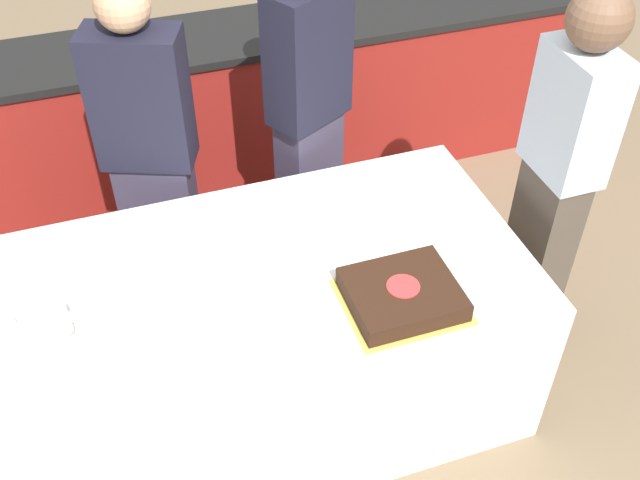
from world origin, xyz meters
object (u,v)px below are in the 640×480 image
at_px(person_standing_back, 150,156).
at_px(plate_stack, 46,308).
at_px(person_seated_right, 557,179).
at_px(person_cutting_cake, 309,115).
at_px(wine_glass, 62,320).
at_px(cake, 402,294).

bearing_deg(person_standing_back, plate_stack, 77.54).
bearing_deg(person_seated_right, person_standing_back, -116.83).
relative_size(plate_stack, person_cutting_cake, 0.12).
height_order(plate_stack, person_seated_right, person_seated_right).
height_order(plate_stack, person_standing_back, person_standing_back).
bearing_deg(wine_glass, person_cutting_cake, 38.35).
distance_m(cake, wine_glass, 1.14).
bearing_deg(person_seated_right, cake, -69.15).
distance_m(plate_stack, person_cutting_cake, 1.39).
bearing_deg(person_seated_right, wine_glass, -85.94).
xyz_separation_m(wine_glass, person_seated_right, (1.91, 0.14, 0.01)).
bearing_deg(cake, wine_glass, 171.75).
relative_size(cake, person_cutting_cake, 0.25).
bearing_deg(plate_stack, person_standing_back, 55.89).
bearing_deg(cake, person_cutting_cake, 90.00).
bearing_deg(person_seated_right, plate_stack, -91.25).
height_order(cake, person_seated_right, person_seated_right).
height_order(plate_stack, person_cutting_cake, person_cutting_cake).
relative_size(wine_glass, person_seated_right, 0.12).
xyz_separation_m(cake, person_seated_right, (0.79, 0.30, 0.10)).
distance_m(cake, person_cutting_cake, 1.06).
relative_size(plate_stack, person_seated_right, 0.13).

